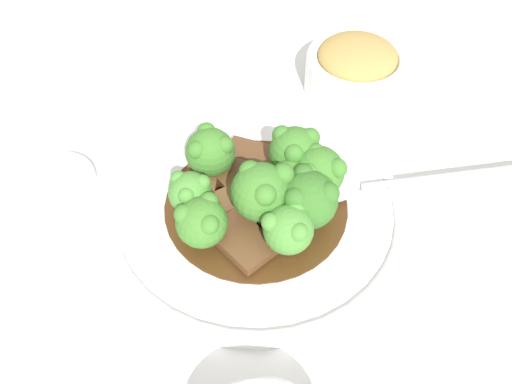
# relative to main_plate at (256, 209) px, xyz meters

# --- Properties ---
(ground_plane) EXTENTS (4.00, 4.00, 0.00)m
(ground_plane) POSITION_rel_main_plate_xyz_m (0.00, 0.00, -0.01)
(ground_plane) COLOR white
(main_plate) EXTENTS (0.27, 0.27, 0.02)m
(main_plate) POSITION_rel_main_plate_xyz_m (0.00, 0.00, 0.00)
(main_plate) COLOR white
(main_plate) RESTS_ON ground_plane
(beef_strip_0) EXTENTS (0.04, 0.05, 0.01)m
(beef_strip_0) POSITION_rel_main_plate_xyz_m (-0.00, 0.03, 0.01)
(beef_strip_0) COLOR brown
(beef_strip_0) RESTS_ON main_plate
(beef_strip_1) EXTENTS (0.08, 0.06, 0.01)m
(beef_strip_1) POSITION_rel_main_plate_xyz_m (0.02, 0.01, 0.01)
(beef_strip_1) COLOR brown
(beef_strip_1) RESTS_ON main_plate
(beef_strip_2) EXTENTS (0.06, 0.05, 0.01)m
(beef_strip_2) POSITION_rel_main_plate_xyz_m (0.02, 0.05, 0.01)
(beef_strip_2) COLOR brown
(beef_strip_2) RESTS_ON main_plate
(beef_strip_3) EXTENTS (0.07, 0.06, 0.01)m
(beef_strip_3) POSITION_rel_main_plate_xyz_m (-0.04, 0.02, 0.01)
(beef_strip_3) COLOR brown
(beef_strip_3) RESTS_ON main_plate
(beef_strip_4) EXTENTS (0.05, 0.06, 0.01)m
(beef_strip_4) POSITION_rel_main_plate_xyz_m (0.06, -0.01, 0.01)
(beef_strip_4) COLOR brown
(beef_strip_4) RESTS_ON main_plate
(broccoli_floret_0) EXTENTS (0.05, 0.05, 0.05)m
(broccoli_floret_0) POSITION_rel_main_plate_xyz_m (-0.03, -0.04, 0.04)
(broccoli_floret_0) COLOR #8EB756
(broccoli_floret_0) RESTS_ON main_plate
(broccoli_floret_1) EXTENTS (0.05, 0.05, 0.05)m
(broccoli_floret_1) POSITION_rel_main_plate_xyz_m (0.03, -0.04, 0.04)
(broccoli_floret_1) COLOR #7FA84C
(broccoli_floret_1) RESTS_ON main_plate
(broccoli_floret_2) EXTENTS (0.04, 0.04, 0.05)m
(broccoli_floret_2) POSITION_rel_main_plate_xyz_m (-0.06, -0.01, 0.04)
(broccoli_floret_2) COLOR #7FA84C
(broccoli_floret_2) RESTS_ON main_plate
(broccoli_floret_3) EXTENTS (0.05, 0.05, 0.05)m
(broccoli_floret_3) POSITION_rel_main_plate_xyz_m (0.05, 0.03, 0.04)
(broccoli_floret_3) COLOR #8EB756
(broccoli_floret_3) RESTS_ON main_plate
(broccoli_floret_4) EXTENTS (0.05, 0.05, 0.06)m
(broccoli_floret_4) POSITION_rel_main_plate_xyz_m (-0.02, -0.00, 0.05)
(broccoli_floret_4) COLOR #8EB756
(broccoli_floret_4) RESTS_ON main_plate
(broccoli_floret_5) EXTENTS (0.04, 0.04, 0.04)m
(broccoli_floret_5) POSITION_rel_main_plate_xyz_m (-0.00, -0.03, 0.04)
(broccoli_floret_5) COLOR #7FA84C
(broccoli_floret_5) RESTS_ON main_plate
(broccoli_floret_6) EXTENTS (0.05, 0.05, 0.05)m
(broccoli_floret_6) POSITION_rel_main_plate_xyz_m (-0.00, -0.06, 0.04)
(broccoli_floret_6) COLOR #7FA84C
(broccoli_floret_6) RESTS_ON main_plate
(broccoli_floret_7) EXTENTS (0.04, 0.04, 0.05)m
(broccoli_floret_7) POSITION_rel_main_plate_xyz_m (0.00, 0.06, 0.04)
(broccoli_floret_7) COLOR #7FA84C
(broccoli_floret_7) RESTS_ON main_plate
(broccoli_floret_8) EXTENTS (0.04, 0.04, 0.05)m
(broccoli_floret_8) POSITION_rel_main_plate_xyz_m (-0.03, 0.05, 0.03)
(broccoli_floret_8) COLOR #8EB756
(broccoli_floret_8) RESTS_ON main_plate
(serving_spoon) EXTENTS (0.05, 0.24, 0.01)m
(serving_spoon) POSITION_rel_main_plate_xyz_m (-0.01, -0.09, 0.02)
(serving_spoon) COLOR silver
(serving_spoon) RESTS_ON main_plate
(side_bowl_appetizer) EXTENTS (0.11, 0.11, 0.06)m
(side_bowl_appetizer) POSITION_rel_main_plate_xyz_m (0.15, -0.15, 0.02)
(side_bowl_appetizer) COLOR white
(side_bowl_appetizer) RESTS_ON ground_plane
(sauce_dish) EXTENTS (0.07, 0.07, 0.01)m
(sauce_dish) POSITION_rel_main_plate_xyz_m (0.08, 0.18, -0.00)
(sauce_dish) COLOR white
(sauce_dish) RESTS_ON ground_plane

